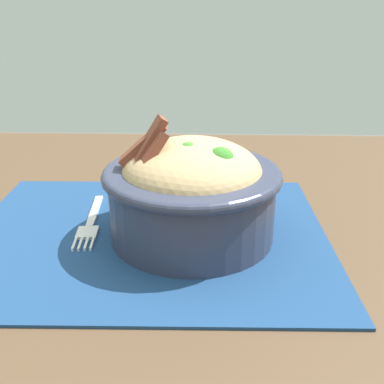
{
  "coord_description": "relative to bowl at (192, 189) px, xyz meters",
  "views": [
    {
      "loc": [
        -0.06,
        0.45,
        0.96
      ],
      "look_at": [
        -0.05,
        0.02,
        0.78
      ],
      "focal_mm": 42.75,
      "sensor_mm": 36.0,
      "label": 1
    }
  ],
  "objects": [
    {
      "name": "table",
      "position": [
        0.05,
        -0.02,
        -0.13
      ],
      "size": [
        1.16,
        0.78,
        0.72
      ],
      "color": "#4C3826",
      "rests_on": "ground_plane"
    },
    {
      "name": "placemat",
      "position": [
        0.04,
        -0.0,
        -0.05
      ],
      "size": [
        0.39,
        0.31,
        0.0
      ],
      "primitive_type": "cube",
      "rotation": [
        0.0,
        0.0,
        0.02
      ],
      "color": "navy",
      "rests_on": "table"
    },
    {
      "name": "bowl",
      "position": [
        0.0,
        0.0,
        0.0
      ],
      "size": [
        0.18,
        0.18,
        0.13
      ],
      "color": "#2D3347",
      "rests_on": "placemat"
    },
    {
      "name": "fork",
      "position": [
        0.11,
        -0.02,
        -0.05
      ],
      "size": [
        0.03,
        0.13,
        0.0
      ],
      "color": "silver",
      "rests_on": "placemat"
    }
  ]
}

